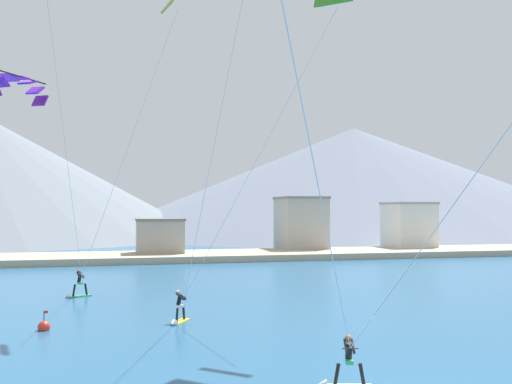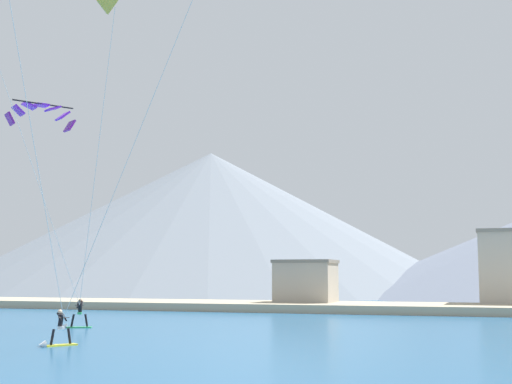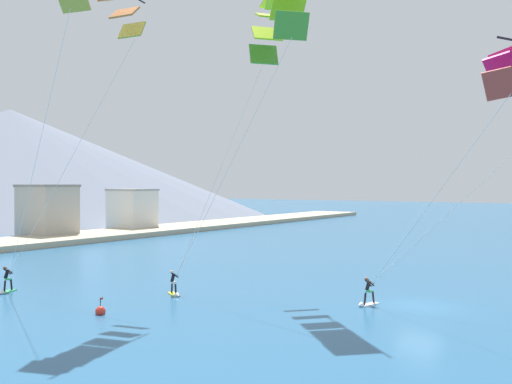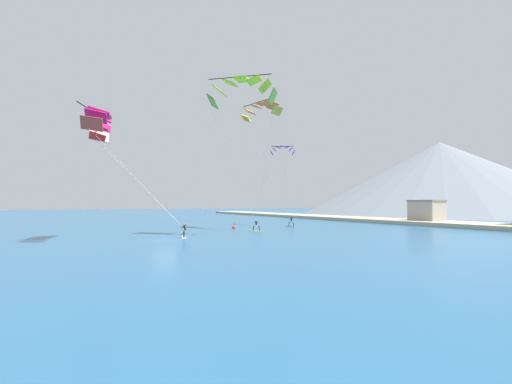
# 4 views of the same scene
# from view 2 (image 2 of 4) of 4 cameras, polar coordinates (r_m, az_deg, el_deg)

# --- Properties ---
(kitesurfer_near_trail) EXTENTS (1.73, 1.16, 1.78)m
(kitesurfer_near_trail) POSITION_cam_2_polar(r_m,az_deg,el_deg) (44.23, -14.21, -9.80)
(kitesurfer_near_trail) COLOR #33B266
(kitesurfer_near_trail) RESTS_ON ground
(kitesurfer_mid_center) EXTENTS (1.23, 1.70, 1.66)m
(kitesurfer_mid_center) POSITION_cam_2_polar(r_m,az_deg,el_deg) (33.10, -15.72, -11.01)
(kitesurfer_mid_center) COLOR yellow
(kitesurfer_mid_center) RESTS_ON ground
(parafoil_kite_distant_high_outer) EXTENTS (3.44, 4.11, 1.62)m
(parafoil_kite_distant_high_outer) POSITION_cam_2_polar(r_m,az_deg,el_deg) (48.32, -16.82, 6.10)
(parafoil_kite_distant_high_outer) COLOR #731892
(shoreline_strip) EXTENTS (180.00, 10.00, 0.70)m
(shoreline_strip) POSITION_cam_2_polar(r_m,az_deg,el_deg) (63.28, 7.14, -9.13)
(shoreline_strip) COLOR tan
(shoreline_strip) RESTS_ON ground
(shore_building_harbour_front) EXTENTS (5.31, 4.40, 4.50)m
(shore_building_harbour_front) POSITION_cam_2_polar(r_m,az_deg,el_deg) (65.19, 4.01, -7.41)
(shore_building_harbour_front) COLOR #A89E8E
(shore_building_harbour_front) RESTS_ON ground
(shore_building_quay_east) EXTENTS (5.44, 6.74, 7.06)m
(shore_building_quay_east) POSITION_cam_2_polar(r_m,az_deg,el_deg) (66.54, 19.73, -5.92)
(shore_building_quay_east) COLOR #B7AD9E
(shore_building_quay_east) RESTS_ON ground
(mountain_peak_west_ridge) EXTENTS (96.27, 96.27, 25.90)m
(mountain_peak_west_ridge) POSITION_cam_2_polar(r_m,az_deg,el_deg) (132.37, -3.67, -2.42)
(mountain_peak_west_ridge) COLOR slate
(mountain_peak_west_ridge) RESTS_ON ground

